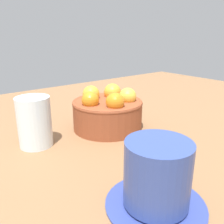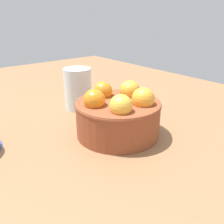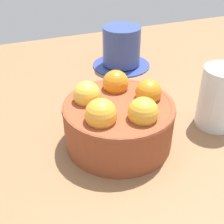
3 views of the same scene
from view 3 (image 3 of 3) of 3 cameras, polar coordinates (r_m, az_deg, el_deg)
The scene contains 4 objects.
ground_plane at distance 46.43cm, azimuth 1.20°, elevation -7.37°, with size 155.46×100.24×3.52cm, color brown.
terracotta_bowl at distance 42.71cm, azimuth 1.27°, elevation -1.25°, with size 16.15×16.15×9.75cm.
coffee_cup at distance 67.63cm, azimuth 1.86°, elevation 12.22°, with size 13.16×13.16×9.06cm.
water_glass at distance 49.43cm, azimuth 20.22°, elevation 2.66°, with size 6.58×6.58×9.94cm, color silver.
Camera 3 is at (14.09, 32.25, 28.52)cm, focal length 47.08 mm.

